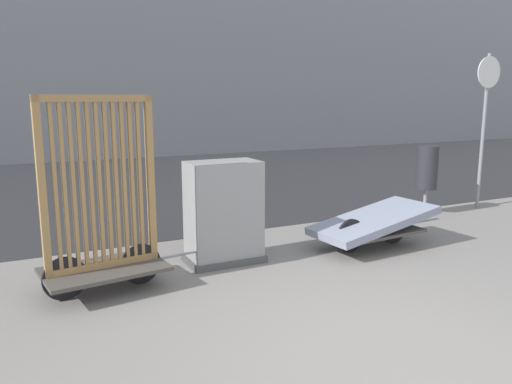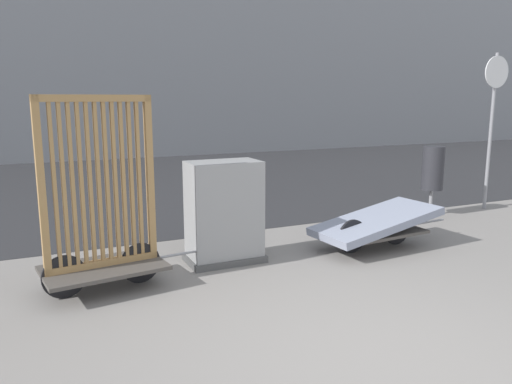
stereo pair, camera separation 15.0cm
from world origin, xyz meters
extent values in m
plane|color=gray|center=(0.00, 0.00, 0.00)|extent=(60.00, 60.00, 0.00)
cube|color=#2D2D30|center=(0.00, 9.07, 0.00)|extent=(56.00, 10.10, 0.01)
cube|color=#4C4742|center=(-1.76, 2.50, 0.24)|extent=(1.31, 0.93, 0.04)
cylinder|color=black|center=(-1.36, 2.56, 0.22)|extent=(0.44, 0.10, 0.44)
cylinder|color=black|center=(-2.15, 2.45, 0.22)|extent=(0.44, 0.10, 0.44)
cylinder|color=gray|center=(-0.81, 2.63, 0.24)|extent=(0.70, 0.13, 0.03)
cube|color=#A87F4C|center=(-1.76, 2.50, 0.30)|extent=(1.16, 0.23, 0.07)
cube|color=#A87F4C|center=(-1.76, 2.50, 1.99)|extent=(1.16, 0.23, 0.07)
cube|color=#A87F4C|center=(-2.29, 2.43, 1.14)|extent=(0.08, 0.08, 1.76)
cube|color=#A87F4C|center=(-1.22, 2.58, 1.14)|extent=(0.08, 0.08, 1.76)
cube|color=#A87F4C|center=(-2.18, 2.44, 1.14)|extent=(0.04, 0.05, 1.69)
cube|color=#A87F4C|center=(-2.09, 2.46, 1.14)|extent=(0.04, 0.05, 1.69)
cube|color=#A87F4C|center=(-2.01, 2.47, 1.14)|extent=(0.04, 0.05, 1.69)
cube|color=#A87F4C|center=(-1.92, 2.48, 1.14)|extent=(0.04, 0.05, 1.69)
cube|color=#A87F4C|center=(-1.84, 2.49, 1.14)|extent=(0.04, 0.05, 1.69)
cube|color=#A87F4C|center=(-1.76, 2.50, 1.14)|extent=(0.04, 0.05, 1.69)
cube|color=#A87F4C|center=(-1.67, 2.51, 1.14)|extent=(0.04, 0.05, 1.69)
cube|color=#A87F4C|center=(-1.59, 2.53, 1.14)|extent=(0.04, 0.05, 1.69)
cube|color=#A87F4C|center=(-1.50, 2.54, 1.14)|extent=(0.04, 0.05, 1.69)
cube|color=#A87F4C|center=(-1.42, 2.55, 1.14)|extent=(0.04, 0.05, 1.69)
cube|color=#A87F4C|center=(-1.34, 2.56, 1.14)|extent=(0.04, 0.05, 1.69)
cube|color=#4C4742|center=(1.76, 2.50, 0.24)|extent=(1.28, 0.87, 0.04)
cylinder|color=black|center=(2.15, 2.53, 0.22)|extent=(0.44, 0.07, 0.44)
cylinder|color=black|center=(1.36, 2.47, 0.22)|extent=(0.44, 0.07, 0.44)
cylinder|color=gray|center=(2.71, 2.58, 0.24)|extent=(0.70, 0.08, 0.03)
cube|color=#8C93A8|center=(1.76, 2.50, 0.38)|extent=(1.73, 0.96, 0.36)
cube|color=#4C4C4C|center=(-0.27, 2.85, 0.04)|extent=(0.93, 0.57, 0.08)
cube|color=gray|center=(-0.27, 2.85, 0.62)|extent=(0.87, 0.51, 1.25)
cylinder|color=gray|center=(3.84, 3.67, 0.22)|extent=(0.06, 0.06, 0.45)
cylinder|color=#2D2D33|center=(3.84, 3.67, 0.82)|extent=(0.36, 0.36, 0.74)
cylinder|color=gray|center=(5.14, 3.67, 1.38)|extent=(0.06, 0.06, 2.76)
cylinder|color=white|center=(5.14, 3.65, 2.43)|extent=(0.55, 0.02, 0.55)
camera|label=1|loc=(-2.52, -2.62, 1.99)|focal=35.00mm
camera|label=2|loc=(-2.39, -2.69, 1.99)|focal=35.00mm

